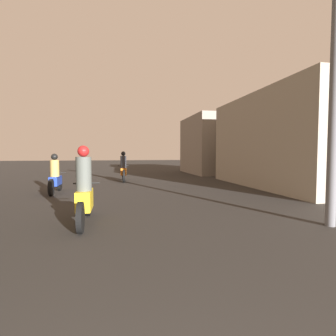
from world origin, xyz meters
TOP-DOWN VIEW (x-y plane):
  - motorcycle_yellow at (-0.60, 6.12)m, footprint 0.60×2.06m
  - motorcycle_blue at (-2.17, 10.84)m, footprint 0.60×2.04m
  - motorcycle_orange at (0.50, 14.68)m, footprint 0.60×1.95m
  - building_right_near at (8.90, 11.01)m, footprint 5.92×7.96m
  - building_right_far at (8.56, 19.37)m, footprint 5.97×5.74m
  - utility_pole_near at (4.43, 4.90)m, footprint 1.60×0.20m

SIDE VIEW (x-z plane):
  - motorcycle_blue at x=-2.17m, z-range -0.15..1.35m
  - motorcycle_orange at x=0.50m, z-range -0.16..1.46m
  - motorcycle_yellow at x=-0.60m, z-range -0.17..1.51m
  - building_right_near at x=8.90m, z-range 0.00..4.16m
  - building_right_far at x=8.56m, z-range 0.00..4.27m
  - utility_pole_near at x=4.43m, z-range 0.16..6.21m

